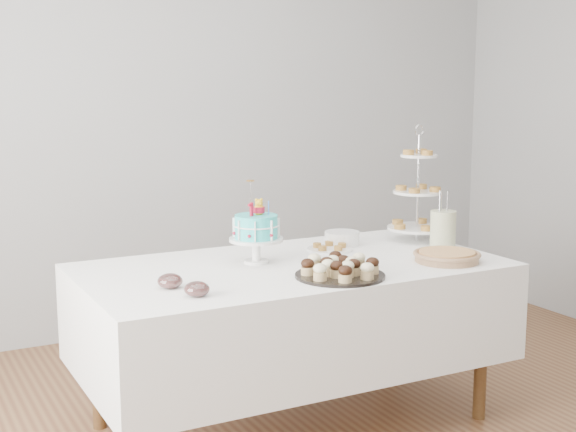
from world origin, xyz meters
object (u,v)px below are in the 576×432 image
cupcake_tray (340,267)px  jam_bowl_a (197,289)px  jam_bowl_b (170,281)px  tiered_stand (418,193)px  utensil_pitcher (443,228)px  pastry_plate (330,248)px  table (292,312)px  pie (447,256)px  birthday_cake (256,241)px  plate_stack (342,238)px

cupcake_tray → jam_bowl_a: 0.66m
jam_bowl_b → jam_bowl_a: bearing=-73.3°
cupcake_tray → tiered_stand: size_ratio=0.64×
jam_bowl_a → utensil_pitcher: size_ratio=0.35×
pastry_plate → tiered_stand: bearing=0.4°
cupcake_tray → pastry_plate: cupcake_tray is taller
table → pastry_plate: (0.31, 0.18, 0.24)m
pie → pastry_plate: pie is taller
cupcake_tray → jam_bowl_a: bearing=-179.6°
birthday_cake → pastry_plate: birthday_cake is taller
jam_bowl_a → plate_stack: bearing=29.6°
pastry_plate → jam_bowl_b: 1.00m
pie → plate_stack: bearing=112.5°
cupcake_tray → pastry_plate: bearing=63.8°
pie → plate_stack: 0.60m
table → tiered_stand: size_ratio=3.16×
tiered_stand → cupcake_tray: bearing=-147.5°
cupcake_tray → tiered_stand: tiered_stand is taller
birthday_cake → jam_bowl_a: bearing=-154.4°
table → jam_bowl_a: bearing=-151.7°
jam_bowl_a → utensil_pitcher: (1.43, 0.29, 0.07)m
birthday_cake → pastry_plate: size_ratio=1.71×
pie → tiered_stand: (0.18, 0.47, 0.23)m
table → tiered_stand: tiered_stand is taller
birthday_cake → plate_stack: (0.56, 0.16, -0.07)m
jam_bowl_b → pastry_plate: bearing=19.1°
tiered_stand → jam_bowl_b: (-1.48, -0.33, -0.22)m
jam_bowl_b → tiered_stand: bearing=12.6°
pie → jam_bowl_b: jam_bowl_b is taller
plate_stack → pastry_plate: size_ratio=0.80×
pie → jam_bowl_a: jam_bowl_a is taller
table → cupcake_tray: bearing=-78.2°
pie → tiered_stand: tiered_stand is taller
plate_stack → pie: bearing=-67.5°
utensil_pitcher → pastry_plate: bearing=156.7°
pie → cupcake_tray: bearing=-178.0°
pie → utensil_pitcher: size_ratio=1.08×
pastry_plate → pie: bearing=-53.1°
plate_stack → pastry_plate: 0.15m
birthday_cake → utensil_pitcher: (0.97, -0.13, -0.00)m
table → jam_bowl_a: 0.72m
cupcake_tray → pie: (0.59, 0.02, -0.01)m
pastry_plate → jam_bowl_a: bearing=-151.1°
table → cupcake_tray: size_ratio=4.96×
jam_bowl_b → utensil_pitcher: bearing=4.5°
jam_bowl_b → birthday_cake: bearing=26.0°
table → plate_stack: plate_stack is taller
jam_bowl_b → cupcake_tray: bearing=-13.0°
table → pie: pie is taller
jam_bowl_a → utensil_pitcher: 1.46m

